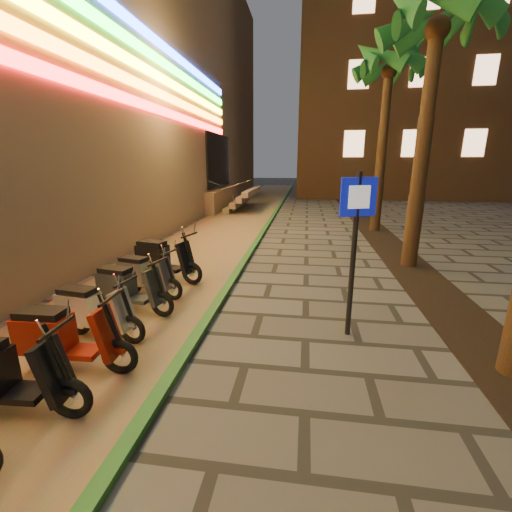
% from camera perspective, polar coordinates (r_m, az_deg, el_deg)
% --- Properties ---
extents(ground, '(120.00, 120.00, 0.00)m').
position_cam_1_polar(ground, '(3.76, -7.06, -31.51)').
color(ground, '#474442').
rests_on(ground, ground).
extents(parking_strip, '(3.40, 60.00, 0.01)m').
position_cam_1_polar(parking_strip, '(13.20, -6.67, 3.32)').
color(parking_strip, '#8C7251').
rests_on(parking_strip, ground).
extents(green_curb, '(0.18, 60.00, 0.10)m').
position_cam_1_polar(green_curb, '(12.86, 0.68, 3.31)').
color(green_curb, '#276829').
rests_on(green_curb, ground).
extents(planting_strip, '(1.20, 40.00, 0.02)m').
position_cam_1_polar(planting_strip, '(8.44, 27.54, -5.31)').
color(planting_strip, black).
rests_on(planting_strip, ground).
extents(apartment_block, '(18.00, 16.06, 25.00)m').
position_cam_1_polar(apartment_block, '(36.75, 24.22, 29.59)').
color(apartment_block, brown).
rests_on(apartment_block, ground).
extents(palm_c, '(2.97, 3.02, 6.91)m').
position_cam_1_polar(palm_c, '(10.32, 28.02, 30.60)').
color(palm_c, '#472D19').
rests_on(palm_c, ground).
extents(palm_d, '(2.97, 3.02, 7.16)m').
position_cam_1_polar(palm_d, '(15.09, 21.29, 26.70)').
color(palm_d, '#472D19').
rests_on(palm_d, ground).
extents(pedestrian_sign, '(0.55, 0.23, 2.61)m').
position_cam_1_polar(pedestrian_sign, '(5.42, 16.22, 3.60)').
color(pedestrian_sign, black).
rests_on(pedestrian_sign, ground).
extents(scooter_6, '(1.62, 0.57, 1.15)m').
position_cam_1_polar(scooter_6, '(5.33, -29.54, -11.67)').
color(scooter_6, black).
rests_on(scooter_6, ground).
extents(scooter_7, '(1.53, 0.62, 1.07)m').
position_cam_1_polar(scooter_7, '(6.08, -25.71, -8.20)').
color(scooter_7, black).
rests_on(scooter_7, ground).
extents(scooter_8, '(1.56, 0.68, 1.10)m').
position_cam_1_polar(scooter_8, '(6.85, -20.66, -4.94)').
color(scooter_8, black).
rests_on(scooter_8, ground).
extents(scooter_9, '(1.51, 0.72, 1.06)m').
position_cam_1_polar(scooter_9, '(7.57, -18.29, -2.94)').
color(scooter_9, black).
rests_on(scooter_9, ground).
extents(scooter_10, '(1.73, 0.84, 1.22)m').
position_cam_1_polar(scooter_10, '(8.41, -15.41, -0.43)').
color(scooter_10, black).
rests_on(scooter_10, ground).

